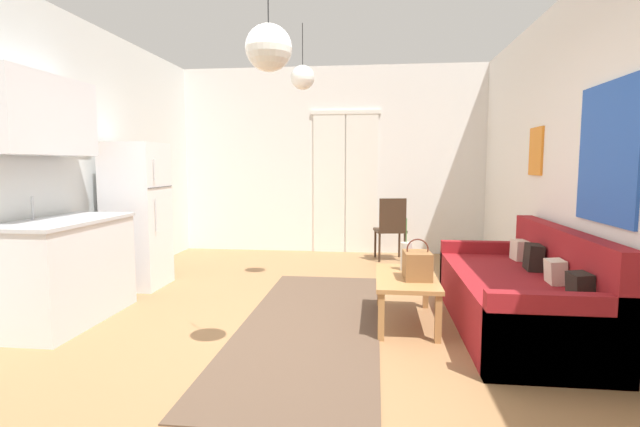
# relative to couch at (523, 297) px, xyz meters

# --- Properties ---
(ground_plane) EXTENTS (5.27, 8.35, 0.10)m
(ground_plane) POSITION_rel_couch_xyz_m (-1.92, -0.51, -0.33)
(ground_plane) COLOR #996D44
(wall_back) EXTENTS (4.87, 0.13, 2.87)m
(wall_back) POSITION_rel_couch_xyz_m (-1.91, 3.41, 1.14)
(wall_back) COLOR white
(wall_back) RESTS_ON ground_plane
(wall_right) EXTENTS (0.12, 7.95, 2.87)m
(wall_right) POSITION_rel_couch_xyz_m (0.46, -0.51, 1.15)
(wall_right) COLOR white
(wall_right) RESTS_ON ground_plane
(area_rug) EXTENTS (1.17, 3.35, 0.01)m
(area_rug) POSITION_rel_couch_xyz_m (-1.77, -0.07, -0.28)
(area_rug) COLOR brown
(area_rug) RESTS_ON ground_plane
(couch) EXTENTS (0.91, 2.10, 0.85)m
(couch) POSITION_rel_couch_xyz_m (0.00, 0.00, 0.00)
(couch) COLOR maroon
(couch) RESTS_ON ground_plane
(coffee_table) EXTENTS (0.52, 0.98, 0.41)m
(coffee_table) POSITION_rel_couch_xyz_m (-0.96, 0.07, 0.08)
(coffee_table) COLOR #A87542
(coffee_table) RESTS_ON ground_plane
(bamboo_vase) EXTENTS (0.10, 0.10, 0.47)m
(bamboo_vase) POSITION_rel_couch_xyz_m (-0.95, 0.29, 0.26)
(bamboo_vase) COLOR beige
(bamboo_vase) RESTS_ON coffee_table
(handbag) EXTENTS (0.24, 0.30, 0.34)m
(handbag) POSITION_rel_couch_xyz_m (-0.87, -0.03, 0.25)
(handbag) COLOR brown
(handbag) RESTS_ON coffee_table
(refrigerator) EXTENTS (0.59, 0.60, 1.61)m
(refrigerator) POSITION_rel_couch_xyz_m (-3.87, 0.97, 0.52)
(refrigerator) COLOR white
(refrigerator) RESTS_ON ground_plane
(kitchen_counter) EXTENTS (0.64, 1.27, 2.12)m
(kitchen_counter) POSITION_rel_couch_xyz_m (-3.94, -0.24, 0.52)
(kitchen_counter) COLOR silver
(kitchen_counter) RESTS_ON ground_plane
(accent_chair) EXTENTS (0.48, 0.47, 0.90)m
(accent_chair) POSITION_rel_couch_xyz_m (-1.00, 2.75, 0.22)
(accent_chair) COLOR #382619
(accent_chair) RESTS_ON ground_plane
(pendant_lamp_near) EXTENTS (0.28, 0.28, 0.94)m
(pendant_lamp_near) POSITION_rel_couch_xyz_m (-1.88, -1.12, 1.79)
(pendant_lamp_near) COLOR black
(pendant_lamp_far) EXTENTS (0.26, 0.26, 0.70)m
(pendant_lamp_far) POSITION_rel_couch_xyz_m (-2.02, 1.15, 2.02)
(pendant_lamp_far) COLOR black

